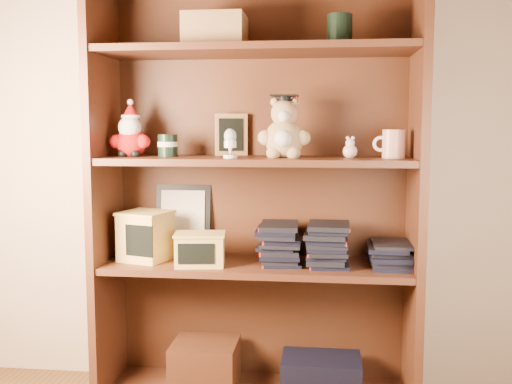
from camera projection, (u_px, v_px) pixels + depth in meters
bookcase at (257, 201)px, 2.29m from camera, size 1.20×0.35×1.60m
shelf_lower at (256, 266)px, 2.26m from camera, size 1.14×0.33×0.02m
shelf_upper at (256, 161)px, 2.22m from camera, size 1.14×0.33×0.02m
santa_plush at (131, 135)px, 2.26m from camera, size 0.16×0.11×0.22m
teachers_tin at (168, 145)px, 2.25m from camera, size 0.08×0.08×0.08m
chalkboard_plaque at (231, 135)px, 2.34m from camera, size 0.12×0.09×0.16m
egg_cup at (230, 142)px, 2.15m from camera, size 0.05×0.05×0.11m
grad_teddy_bear at (284, 133)px, 2.19m from camera, size 0.19×0.17×0.24m
pink_figurine at (350, 149)px, 2.17m from camera, size 0.05×0.05×0.08m
teacher_mug at (393, 144)px, 2.15m from camera, size 0.12×0.08×0.10m
certificate_frame at (183, 219)px, 2.42m from camera, size 0.22×0.06×0.28m
treats_box at (146, 235)px, 2.30m from camera, size 0.22×0.22×0.19m
pencils_box at (200, 249)px, 2.21m from camera, size 0.20×0.16×0.12m
book_stack_left at (280, 243)px, 2.24m from camera, size 0.14×0.20×0.16m
book_stack_mid at (328, 244)px, 2.22m from camera, size 0.14×0.20×0.16m
book_stack_right at (390, 254)px, 2.20m from camera, size 0.14×0.20×0.10m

